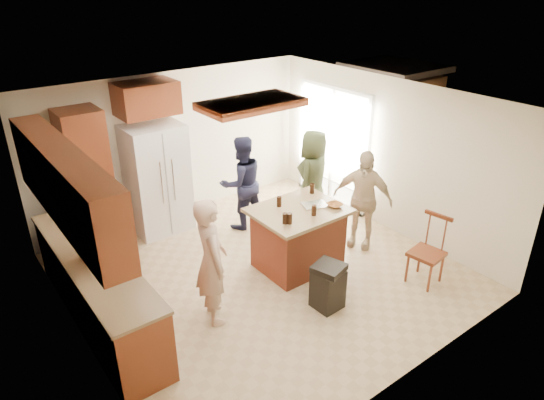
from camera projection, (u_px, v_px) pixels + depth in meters
room_shell at (384, 132)px, 10.19m from camera, size 8.00×5.20×5.00m
person_front_left at (212, 261)px, 5.79m from camera, size 0.59×0.70×1.64m
person_behind_left at (242, 183)px, 7.95m from camera, size 0.81×0.54×1.59m
person_behind_right at (313, 178)px, 8.11m from camera, size 0.94×0.79×1.63m
person_side_right at (362, 199)px, 7.41m from camera, size 0.86×1.04×1.58m
person_counter at (108, 261)px, 5.77m from camera, size 0.63×1.12×1.66m
left_cabinetry at (87, 255)px, 5.66m from camera, size 0.64×3.00×2.30m
back_wall_units at (103, 160)px, 7.26m from camera, size 1.80×0.60×2.45m
refrigerator at (157, 179)px, 7.84m from camera, size 0.90×0.76×1.80m
kitchen_island at (298, 237)px, 6.99m from camera, size 1.28×1.03×0.93m
island_items at (313, 206)px, 6.78m from camera, size 1.02×0.69×0.15m
trash_bin at (328, 286)px, 6.19m from camera, size 0.45×0.45×0.63m
spindle_chair at (427, 253)px, 6.64m from camera, size 0.48×0.48×0.99m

